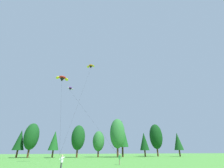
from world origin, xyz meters
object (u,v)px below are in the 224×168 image
kite_flyer_mid (120,158)px  parafoil_kite_high_orange (91,66)px  kite_flyer_near (62,161)px  parafoil_kite_mid_purple (70,89)px  parafoil_kite_far_red_yellow (62,79)px

kite_flyer_mid → parafoil_kite_high_orange: 26.54m
kite_flyer_near → parafoil_kite_mid_purple: 26.36m
kite_flyer_mid → parafoil_kite_mid_purple: (-10.11, 14.43, 17.12)m
parafoil_kite_mid_purple → parafoil_kite_high_orange: bearing=-28.8°
kite_flyer_near → kite_flyer_mid: 10.37m
kite_flyer_near → parafoil_kite_high_orange: 29.22m
parafoil_kite_high_orange → parafoil_kite_mid_purple: parafoil_kite_high_orange is taller
parafoil_kite_mid_purple → parafoil_kite_far_red_yellow: parafoil_kite_mid_purple is taller
parafoil_kite_high_orange → kite_flyer_near: bearing=-102.4°
kite_flyer_near → parafoil_kite_far_red_yellow: parafoil_kite_far_red_yellow is taller
parafoil_kite_far_red_yellow → parafoil_kite_mid_purple: bearing=82.6°
parafoil_kite_high_orange → kite_flyer_mid: bearing=-66.8°
kite_flyer_near → parafoil_kite_mid_purple: size_ratio=0.10×
parafoil_kite_high_orange → parafoil_kite_far_red_yellow: (-6.41, -7.06, -7.83)m
kite_flyer_mid → parafoil_kite_far_red_yellow: 19.78m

